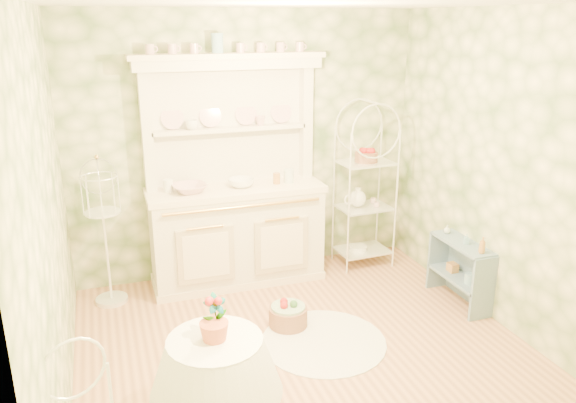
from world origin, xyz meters
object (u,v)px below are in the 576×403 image
object	(u,v)px
kitchen_dresser	(235,174)
floor_basket	(288,316)
bakers_rack	(365,189)
side_shelf	(460,274)
birdcage_stand	(104,229)
round_table	(217,386)

from	to	relation	value
kitchen_dresser	floor_basket	bearing A→B (deg)	-79.78
bakers_rack	side_shelf	size ratio (longest dim) A/B	2.55
bakers_rack	birdcage_stand	size ratio (longest dim) A/B	1.15
side_shelf	floor_basket	size ratio (longest dim) A/B	2.24
kitchen_dresser	bakers_rack	xyz separation A→B (m)	(1.41, -0.02, -0.29)
round_table	kitchen_dresser	bearing A→B (deg)	72.81
bakers_rack	birdcage_stand	distance (m)	2.69
side_shelf	round_table	bearing A→B (deg)	-151.37
side_shelf	floor_basket	distance (m)	1.70
side_shelf	birdcage_stand	xyz separation A→B (m)	(-3.15, 1.08, 0.46)
kitchen_dresser	side_shelf	xyz separation A→B (m)	(1.88, -1.15, -0.86)
birdcage_stand	floor_basket	world-z (taller)	birdcage_stand
round_table	side_shelf	bearing A→B (deg)	22.42
kitchen_dresser	birdcage_stand	world-z (taller)	kitchen_dresser
floor_basket	kitchen_dresser	bearing A→B (deg)	100.22
kitchen_dresser	birdcage_stand	distance (m)	1.33
side_shelf	round_table	xyz separation A→B (m)	(-2.56, -1.06, 0.08)
bakers_rack	birdcage_stand	xyz separation A→B (m)	(-2.68, -0.05, -0.11)
round_table	birdcage_stand	distance (m)	2.25
birdcage_stand	floor_basket	distance (m)	1.88
bakers_rack	round_table	world-z (taller)	bakers_rack
bakers_rack	side_shelf	world-z (taller)	bakers_rack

